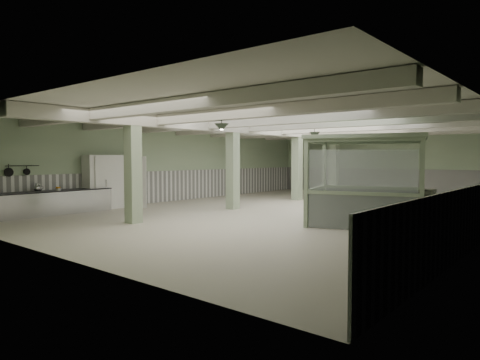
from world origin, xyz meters
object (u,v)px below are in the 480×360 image
Objects in this scene: prep_counter at (45,203)px; filing_cabinet at (427,210)px; walkin_cooler at (113,181)px; guard_booth at (367,166)px.

prep_counter is 4.19× the size of filing_cabinet.
prep_counter is at bearing -161.90° from filing_cabinet.
filing_cabinet reaches higher than prep_counter.
walkin_cooler is (-0.08, 3.00, 0.70)m from prep_counter.
guard_booth reaches higher than filing_cabinet.
walkin_cooler is 2.06× the size of filing_cabinet.
prep_counter is 11.57m from guard_booth.
prep_counter is 1.22× the size of guard_booth.
prep_counter is at bearing -88.40° from walkin_cooler.
prep_counter is at bearing -168.18° from guard_booth.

